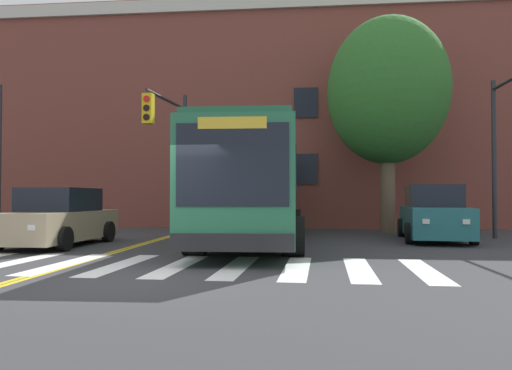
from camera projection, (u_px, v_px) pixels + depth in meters
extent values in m
plane|color=#38383A|center=(136.00, 278.00, 8.87)|extent=(120.00, 120.00, 0.00)
cube|color=white|center=(13.00, 263.00, 10.96)|extent=(0.62, 3.51, 0.01)
cube|color=white|center=(66.00, 264.00, 10.79)|extent=(0.62, 3.51, 0.01)
cube|color=white|center=(121.00, 265.00, 10.62)|extent=(0.62, 3.51, 0.01)
cube|color=white|center=(178.00, 266.00, 10.45)|extent=(0.62, 3.51, 0.01)
cube|color=white|center=(236.00, 267.00, 10.29)|extent=(0.62, 3.51, 0.01)
cube|color=white|center=(297.00, 268.00, 10.12)|extent=(0.62, 3.51, 0.01)
cube|color=white|center=(359.00, 269.00, 9.95)|extent=(0.62, 3.51, 0.01)
cube|color=white|center=(424.00, 270.00, 9.79)|extent=(0.62, 3.51, 0.01)
cube|color=gold|center=(203.00, 226.00, 24.62)|extent=(0.12, 36.00, 0.01)
cube|color=gold|center=(207.00, 226.00, 24.60)|extent=(0.12, 36.00, 0.01)
cube|color=#28704C|center=(255.00, 187.00, 16.08)|extent=(2.85, 12.33, 2.80)
cube|color=black|center=(295.00, 179.00, 15.99)|extent=(0.32, 11.28, 1.01)
cube|color=black|center=(216.00, 179.00, 16.18)|extent=(0.32, 11.28, 1.01)
cube|color=black|center=(232.00, 165.00, 9.96)|extent=(2.28, 0.08, 1.68)
cube|color=yellow|center=(232.00, 123.00, 9.98)|extent=(1.39, 0.07, 0.24)
cube|color=#232326|center=(232.00, 243.00, 9.89)|extent=(2.48, 0.17, 0.36)
cube|color=#246444|center=(255.00, 142.00, 16.11)|extent=(2.69, 11.83, 0.16)
cylinder|color=black|center=(293.00, 236.00, 12.17)|extent=(0.59, 0.99, 0.98)
cylinder|color=black|center=(195.00, 236.00, 12.35)|extent=(0.59, 0.99, 0.98)
cylinder|color=black|center=(293.00, 222.00, 18.71)|extent=(0.59, 0.99, 0.98)
cylinder|color=black|center=(229.00, 222.00, 18.89)|extent=(0.59, 0.99, 0.98)
cube|color=tan|center=(58.00, 225.00, 14.78)|extent=(1.92, 4.63, 0.84)
cube|color=black|center=(60.00, 200.00, 14.94)|extent=(1.71, 2.23, 0.69)
cube|color=white|center=(32.00, 228.00, 12.41)|extent=(0.20, 0.04, 0.14)
cylinder|color=black|center=(64.00, 239.00, 13.25)|extent=(0.23, 0.66, 0.66)
cylinder|color=black|center=(108.00, 232.00, 16.09)|extent=(0.23, 0.66, 0.66)
cylinder|color=black|center=(52.00, 231.00, 16.30)|extent=(0.23, 0.66, 0.66)
cube|color=#236B70|center=(434.00, 221.00, 16.57)|extent=(2.29, 4.86, 0.93)
cube|color=black|center=(433.00, 196.00, 16.72)|extent=(1.86, 2.41, 0.73)
cube|color=white|center=(466.00, 222.00, 14.14)|extent=(0.20, 0.06, 0.14)
cube|color=white|center=(426.00, 221.00, 14.36)|extent=(0.20, 0.06, 0.14)
cylinder|color=black|center=(474.00, 234.00, 14.94)|extent=(0.29, 0.68, 0.66)
cylinder|color=black|center=(409.00, 233.00, 15.32)|extent=(0.29, 0.68, 0.66)
cylinder|color=black|center=(455.00, 228.00, 17.80)|extent=(0.29, 0.68, 0.66)
cylinder|color=black|center=(401.00, 228.00, 18.17)|extent=(0.29, 0.68, 0.66)
cylinder|color=#28282D|center=(494.00, 159.00, 17.46)|extent=(0.16, 0.16, 5.55)
cylinder|color=#28282D|center=(185.00, 164.00, 19.91)|extent=(0.16, 0.16, 5.53)
cylinder|color=#28282D|center=(168.00, 100.00, 18.15)|extent=(0.48, 3.69, 0.11)
cube|color=yellow|center=(148.00, 109.00, 16.48)|extent=(0.37, 0.31, 1.00)
cylinder|color=red|center=(146.00, 99.00, 16.34)|extent=(0.22, 0.05, 0.22)
cylinder|color=black|center=(146.00, 108.00, 16.33)|extent=(0.22, 0.05, 0.22)
cylinder|color=black|center=(146.00, 117.00, 16.32)|extent=(0.22, 0.05, 0.22)
cylinder|color=brown|center=(388.00, 193.00, 19.87)|extent=(0.57, 0.57, 3.21)
ellipsoid|color=#2D6B28|center=(387.00, 90.00, 19.97)|extent=(6.55, 6.41, 5.93)
cube|color=brown|center=(306.00, 122.00, 26.73)|extent=(39.83, 7.39, 10.96)
cube|color=beige|center=(306.00, 1.00, 23.10)|extent=(39.83, 0.16, 0.60)
cube|color=black|center=(306.00, 169.00, 22.96)|extent=(1.10, 0.06, 1.40)
cube|color=black|center=(306.00, 103.00, 23.03)|extent=(1.10, 0.06, 1.40)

